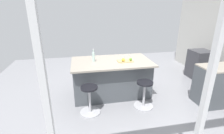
% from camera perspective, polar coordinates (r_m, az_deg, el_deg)
% --- Properties ---
extents(ground_plane, '(7.74, 7.74, 0.00)m').
position_cam_1_polar(ground_plane, '(4.43, 4.78, -9.61)').
color(ground_plane, gray).
extents(window_panel_rear, '(5.95, 0.12, 2.86)m').
position_cam_1_polar(window_panel_rear, '(1.74, 29.84, -7.01)').
color(window_panel_rear, beige).
rests_on(window_panel_rear, ground_plane).
extents(oven_range, '(0.60, 0.61, 0.89)m').
position_cam_1_polar(oven_range, '(6.02, 27.75, 0.85)').
color(oven_range, '#38383D').
rests_on(oven_range, ground_plane).
extents(kitchen_island, '(1.94, 1.14, 0.93)m').
position_cam_1_polar(kitchen_island, '(4.28, -0.25, -3.59)').
color(kitchen_island, '#4C5156').
rests_on(kitchen_island, ground_plane).
extents(stool_by_window, '(0.44, 0.44, 0.63)m').
position_cam_1_polar(stool_by_window, '(3.88, 10.90, -9.47)').
color(stool_by_window, '#B7B7BC').
rests_on(stool_by_window, ground_plane).
extents(stool_middle, '(0.44, 0.44, 0.63)m').
position_cam_1_polar(stool_middle, '(3.64, -7.62, -11.39)').
color(stool_middle, '#B7B7BC').
rests_on(stool_middle, ground_plane).
extents(cutting_board, '(0.36, 0.24, 0.02)m').
position_cam_1_polar(cutting_board, '(4.06, 4.46, 2.09)').
color(cutting_board, tan).
rests_on(cutting_board, kitchen_island).
extents(apple_green, '(0.07, 0.07, 0.07)m').
position_cam_1_polar(apple_green, '(4.05, 6.36, 2.62)').
color(apple_green, '#609E2D').
rests_on(apple_green, cutting_board).
extents(apple_yellow, '(0.08, 0.08, 0.08)m').
position_cam_1_polar(apple_yellow, '(3.98, 3.86, 2.50)').
color(apple_yellow, gold).
rests_on(apple_yellow, cutting_board).
extents(water_bottle, '(0.06, 0.06, 0.31)m').
position_cam_1_polar(water_bottle, '(4.03, -6.35, 3.54)').
color(water_bottle, silver).
rests_on(water_bottle, kitchen_island).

